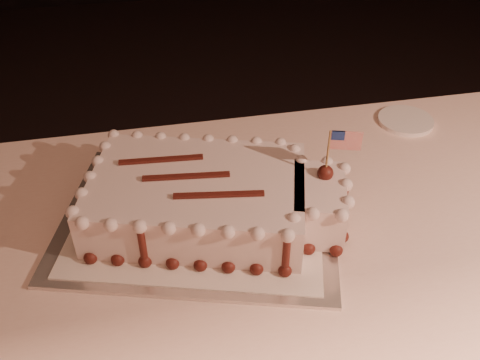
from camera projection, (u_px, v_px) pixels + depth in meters
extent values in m
cube|color=#F9D2C1|center=(287.00, 342.00, 1.25)|extent=(2.40, 0.80, 0.75)
cube|color=beige|center=(199.00, 219.00, 1.02)|extent=(0.61, 0.52, 0.01)
cube|color=white|center=(199.00, 217.00, 1.02)|extent=(0.54, 0.47, 0.00)
cube|color=silver|center=(198.00, 198.00, 0.99)|extent=(0.45, 0.36, 0.09)
cube|color=silver|center=(318.00, 205.00, 0.98)|extent=(0.13, 0.17, 0.09)
sphere|color=#551C15|center=(91.00, 258.00, 0.92)|extent=(0.02, 0.02, 0.02)
sphere|color=#551C15|center=(118.00, 259.00, 0.92)|extent=(0.02, 0.02, 0.02)
sphere|color=#551C15|center=(145.00, 261.00, 0.92)|extent=(0.02, 0.02, 0.02)
sphere|color=#551C15|center=(173.00, 263.00, 0.92)|extent=(0.02, 0.02, 0.02)
sphere|color=#551C15|center=(200.00, 265.00, 0.91)|extent=(0.02, 0.02, 0.02)
sphere|color=#551C15|center=(228.00, 267.00, 0.91)|extent=(0.02, 0.02, 0.02)
sphere|color=#551C15|center=(257.00, 269.00, 0.91)|extent=(0.02, 0.02, 0.02)
sphere|color=#551C15|center=(285.00, 270.00, 0.90)|extent=(0.02, 0.02, 0.02)
sphere|color=#551C15|center=(291.00, 254.00, 0.93)|extent=(0.02, 0.02, 0.02)
sphere|color=#551C15|center=(309.00, 248.00, 0.94)|extent=(0.02, 0.02, 0.02)
sphere|color=#551C15|center=(336.00, 250.00, 0.94)|extent=(0.02, 0.02, 0.02)
sphere|color=#551C15|center=(342.00, 237.00, 0.97)|extent=(0.02, 0.02, 0.02)
sphere|color=#551C15|center=(341.00, 219.00, 1.00)|extent=(0.02, 0.02, 0.02)
sphere|color=#551C15|center=(339.00, 202.00, 1.04)|extent=(0.02, 0.02, 0.02)
sphere|color=#551C15|center=(323.00, 196.00, 1.06)|extent=(0.02, 0.02, 0.02)
sphere|color=#551C15|center=(298.00, 194.00, 1.06)|extent=(0.02, 0.02, 0.02)
sphere|color=#551C15|center=(292.00, 183.00, 1.09)|extent=(0.02, 0.02, 0.02)
sphere|color=#551C15|center=(279.00, 176.00, 1.11)|extent=(0.02, 0.02, 0.02)
sphere|color=#551C15|center=(256.00, 175.00, 1.11)|extent=(0.02, 0.02, 0.02)
sphere|color=#551C15|center=(233.00, 174.00, 1.11)|extent=(0.02, 0.02, 0.02)
sphere|color=#551C15|center=(210.00, 172.00, 1.12)|extent=(0.02, 0.02, 0.02)
sphere|color=#551C15|center=(187.00, 171.00, 1.12)|extent=(0.02, 0.02, 0.02)
sphere|color=#551C15|center=(164.00, 170.00, 1.12)|extent=(0.02, 0.02, 0.02)
sphere|color=#551C15|center=(142.00, 169.00, 1.13)|extent=(0.02, 0.02, 0.02)
sphere|color=#551C15|center=(120.00, 168.00, 1.13)|extent=(0.02, 0.02, 0.02)
sphere|color=#551C15|center=(111.00, 180.00, 1.10)|extent=(0.02, 0.02, 0.02)
sphere|color=#551C15|center=(105.00, 195.00, 1.06)|extent=(0.02, 0.02, 0.02)
sphere|color=#551C15|center=(98.00, 211.00, 1.02)|extent=(0.02, 0.02, 0.02)
sphere|color=#551C15|center=(90.00, 228.00, 0.98)|extent=(0.02, 0.02, 0.02)
sphere|color=#551C15|center=(81.00, 247.00, 0.95)|extent=(0.02, 0.02, 0.02)
sphere|color=silver|center=(82.00, 223.00, 0.87)|extent=(0.02, 0.02, 0.02)
sphere|color=silver|center=(111.00, 225.00, 0.87)|extent=(0.02, 0.02, 0.02)
sphere|color=silver|center=(140.00, 227.00, 0.87)|extent=(0.02, 0.02, 0.02)
sphere|color=silver|center=(169.00, 228.00, 0.86)|extent=(0.02, 0.02, 0.02)
sphere|color=silver|center=(198.00, 230.00, 0.86)|extent=(0.02, 0.02, 0.02)
sphere|color=silver|center=(228.00, 232.00, 0.86)|extent=(0.02, 0.02, 0.02)
sphere|color=silver|center=(258.00, 234.00, 0.85)|extent=(0.02, 0.02, 0.02)
sphere|color=silver|center=(288.00, 236.00, 0.85)|extent=(0.02, 0.02, 0.02)
sphere|color=silver|center=(294.00, 220.00, 0.88)|extent=(0.02, 0.02, 0.02)
sphere|color=silver|center=(313.00, 214.00, 0.89)|extent=(0.02, 0.02, 0.02)
sphere|color=silver|center=(342.00, 216.00, 0.89)|extent=(0.02, 0.02, 0.02)
sphere|color=silver|center=(348.00, 202.00, 0.92)|extent=(0.02, 0.02, 0.02)
sphere|color=silver|center=(346.00, 185.00, 0.95)|extent=(0.02, 0.02, 0.02)
sphere|color=silver|center=(344.00, 169.00, 0.99)|extent=(0.02, 0.02, 0.02)
sphere|color=silver|center=(327.00, 163.00, 1.01)|extent=(0.02, 0.02, 0.02)
sphere|color=silver|center=(301.00, 161.00, 1.01)|extent=(0.02, 0.02, 0.02)
sphere|color=silver|center=(295.00, 150.00, 1.04)|extent=(0.02, 0.02, 0.02)
sphere|color=silver|center=(281.00, 144.00, 1.05)|extent=(0.02, 0.02, 0.02)
sphere|color=silver|center=(256.00, 142.00, 1.06)|extent=(0.02, 0.02, 0.02)
sphere|color=silver|center=(232.00, 141.00, 1.06)|extent=(0.02, 0.02, 0.02)
sphere|color=silver|center=(208.00, 140.00, 1.06)|extent=(0.02, 0.02, 0.02)
sphere|color=silver|center=(184.00, 139.00, 1.07)|extent=(0.02, 0.02, 0.02)
sphere|color=silver|center=(161.00, 138.00, 1.07)|extent=(0.02, 0.02, 0.02)
sphere|color=silver|center=(137.00, 137.00, 1.07)|extent=(0.02, 0.02, 0.02)
sphere|color=silver|center=(114.00, 135.00, 1.08)|extent=(0.02, 0.02, 0.02)
sphere|color=silver|center=(105.00, 147.00, 1.05)|extent=(0.02, 0.02, 0.02)
sphere|color=silver|center=(98.00, 162.00, 1.01)|extent=(0.02, 0.02, 0.02)
sphere|color=silver|center=(90.00, 177.00, 0.97)|extent=(0.02, 0.02, 0.02)
sphere|color=silver|center=(82.00, 194.00, 0.93)|extent=(0.02, 0.02, 0.02)
sphere|color=silver|center=(73.00, 212.00, 0.89)|extent=(0.02, 0.02, 0.02)
cylinder|color=#551C15|center=(143.00, 245.00, 0.89)|extent=(0.01, 0.01, 0.09)
sphere|color=#551C15|center=(145.00, 260.00, 0.92)|extent=(0.02, 0.02, 0.02)
cylinder|color=#551C15|center=(286.00, 254.00, 0.88)|extent=(0.01, 0.01, 0.09)
sphere|color=#551C15|center=(285.00, 270.00, 0.90)|extent=(0.02, 0.02, 0.02)
cylinder|color=#551C15|center=(343.00, 203.00, 0.98)|extent=(0.01, 0.01, 0.09)
sphere|color=#551C15|center=(341.00, 218.00, 1.00)|extent=(0.02, 0.02, 0.02)
cylinder|color=#551C15|center=(280.00, 161.00, 1.08)|extent=(0.01, 0.01, 0.09)
sphere|color=#551C15|center=(279.00, 175.00, 1.10)|extent=(0.02, 0.02, 0.02)
cylinder|color=#551C15|center=(163.00, 155.00, 1.10)|extent=(0.01, 0.01, 0.09)
sphere|color=#551C15|center=(164.00, 169.00, 1.12)|extent=(0.02, 0.02, 0.02)
cylinder|color=#551C15|center=(94.00, 195.00, 1.00)|extent=(0.01, 0.01, 0.09)
sphere|color=#551C15|center=(97.00, 210.00, 1.02)|extent=(0.02, 0.02, 0.02)
cube|color=#551C15|center=(161.00, 160.00, 1.00)|extent=(0.16, 0.02, 0.01)
cube|color=#551C15|center=(186.00, 176.00, 0.96)|extent=(0.16, 0.03, 0.01)
cube|color=#551C15|center=(219.00, 195.00, 0.92)|extent=(0.16, 0.03, 0.01)
sphere|color=#551C15|center=(325.00, 173.00, 0.96)|extent=(0.03, 0.03, 0.03)
cylinder|color=#A87D48|center=(327.00, 157.00, 0.94)|extent=(0.00, 0.00, 0.11)
cube|color=red|center=(346.00, 141.00, 0.92)|extent=(0.05, 0.02, 0.04)
cube|color=navy|center=(338.00, 135.00, 0.91)|extent=(0.02, 0.01, 0.02)
cylinder|color=white|center=(406.00, 121.00, 1.30)|extent=(0.13, 0.13, 0.01)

